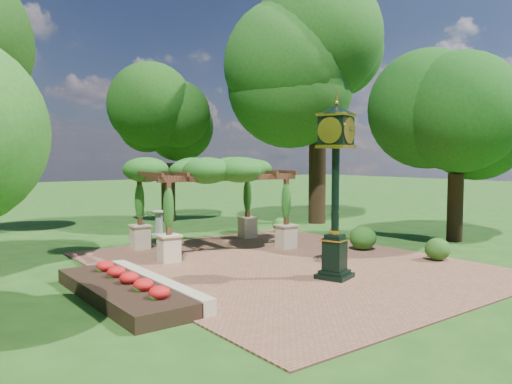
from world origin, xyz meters
TOP-DOWN VIEW (x-y plane):
  - ground at (0.00, 0.00)m, footprint 120.00×120.00m
  - brick_plaza at (0.00, 1.00)m, footprint 10.00×12.00m
  - border_wall at (-4.60, 0.50)m, footprint 0.35×5.00m
  - flower_bed at (-5.50, 0.50)m, footprint 1.50×5.00m
  - pedestal_clock at (-0.08, -1.19)m, footprint 1.21×1.21m
  - pergola at (-0.34, 4.63)m, footprint 5.55×3.76m
  - sundial at (-0.63, 8.47)m, footprint 0.77×0.77m
  - shrub_front at (4.30, -1.52)m, footprint 1.02×1.02m
  - shrub_mid at (3.79, 1.16)m, footprint 1.08×1.08m
  - shrub_back at (4.21, 6.27)m, footprint 0.79×0.79m
  - tree_north at (2.09, 12.91)m, footprint 3.86×3.86m
  - tree_east_far at (7.78, 7.64)m, footprint 5.92×5.92m
  - tree_east_near at (8.30, 0.32)m, footprint 4.37×4.37m

SIDE VIEW (x-z plane):
  - ground at x=0.00m, z-range 0.00..0.00m
  - brick_plaza at x=0.00m, z-range 0.00..0.04m
  - flower_bed at x=-5.50m, z-range 0.00..0.36m
  - border_wall at x=-4.60m, z-range 0.00..0.40m
  - shrub_back at x=4.21m, z-range 0.04..0.67m
  - shrub_front at x=4.30m, z-range 0.04..0.76m
  - shrub_mid at x=3.79m, z-range 0.04..0.90m
  - sundial at x=-0.63m, z-range -0.07..1.03m
  - pergola at x=-0.34m, z-range 1.07..4.39m
  - pedestal_clock at x=-0.08m, z-range 0.47..5.31m
  - tree_east_near at x=8.30m, z-range 1.31..8.28m
  - tree_north at x=2.09m, z-range 1.44..9.29m
  - tree_east_far at x=7.78m, z-range 2.23..14.15m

